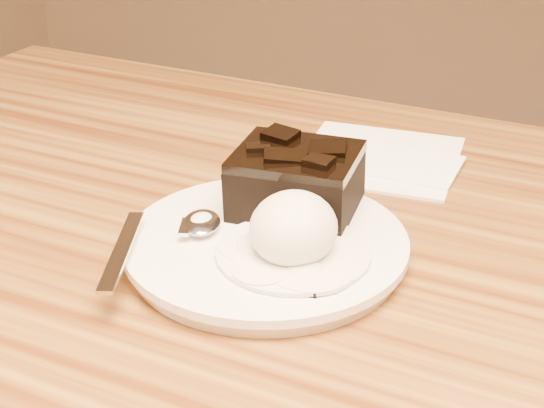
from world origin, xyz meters
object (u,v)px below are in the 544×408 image
at_px(ice_cream_scoop, 293,228).
at_px(spoon, 202,224).
at_px(plate, 266,248).
at_px(napkin, 379,157).
at_px(brownie, 296,184).

distance_m(ice_cream_scoop, spoon, 0.08).
height_order(plate, napkin, plate).
xyz_separation_m(ice_cream_scoop, spoon, (-0.08, 0.00, -0.02)).
height_order(plate, brownie, brownie).
relative_size(brownie, napkin, 0.64).
distance_m(ice_cream_scoop, napkin, 0.22).
height_order(brownie, ice_cream_scoop, ice_cream_scoop).
bearing_deg(brownie, spoon, -128.21).
distance_m(plate, brownie, 0.06).
height_order(brownie, napkin, brownie).
bearing_deg(napkin, brownie, -95.32).
xyz_separation_m(plate, brownie, (0.00, 0.05, 0.03)).
xyz_separation_m(brownie, ice_cream_scoop, (0.03, -0.06, 0.00)).
relative_size(ice_cream_scoop, spoon, 0.40).
bearing_deg(ice_cream_scoop, plate, 154.07).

